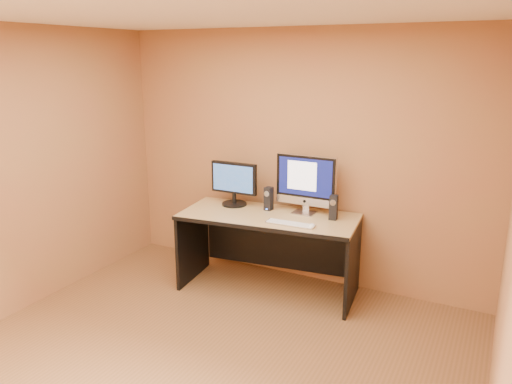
% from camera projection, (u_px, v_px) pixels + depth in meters
% --- Properties ---
extents(floor, '(4.00, 4.00, 0.00)m').
position_uv_depth(floor, '(193.00, 373.00, 3.78)').
color(floor, brown).
rests_on(floor, ground).
extents(walls, '(4.00, 4.00, 2.60)m').
position_uv_depth(walls, '(187.00, 209.00, 3.44)').
color(walls, olive).
rests_on(walls, ground).
extents(ceiling, '(4.00, 4.00, 0.00)m').
position_uv_depth(ceiling, '(180.00, 9.00, 3.09)').
color(ceiling, white).
rests_on(ceiling, walls).
extents(desk, '(1.81, 0.96, 0.80)m').
position_uv_depth(desk, '(268.00, 253.00, 5.02)').
color(desk, '#A68A53').
rests_on(desk, ground).
extents(imac, '(0.62, 0.23, 0.60)m').
position_uv_depth(imac, '(305.00, 184.00, 4.89)').
color(imac, '#B6B6BA').
rests_on(imac, desk).
extents(second_monitor, '(0.52, 0.27, 0.46)m').
position_uv_depth(second_monitor, '(234.00, 184.00, 5.19)').
color(second_monitor, black).
rests_on(second_monitor, desk).
extents(speaker_left, '(0.08, 0.08, 0.24)m').
position_uv_depth(speaker_left, '(269.00, 199.00, 5.05)').
color(speaker_left, black).
rests_on(speaker_left, desk).
extents(speaker_right, '(0.08, 0.09, 0.24)m').
position_uv_depth(speaker_right, '(334.00, 207.00, 4.75)').
color(speaker_right, black).
rests_on(speaker_right, desk).
extents(keyboard, '(0.47, 0.14, 0.02)m').
position_uv_depth(keyboard, '(290.00, 224.00, 4.63)').
color(keyboard, silver).
rests_on(keyboard, desk).
extents(mouse, '(0.08, 0.12, 0.04)m').
position_uv_depth(mouse, '(312.00, 226.00, 4.55)').
color(mouse, white).
rests_on(mouse, desk).
extents(cable_a, '(0.09, 0.23, 0.01)m').
position_uv_depth(cable_a, '(308.00, 210.00, 5.06)').
color(cable_a, black).
rests_on(cable_a, desk).
extents(cable_b, '(0.05, 0.19, 0.01)m').
position_uv_depth(cable_b, '(304.00, 209.00, 5.09)').
color(cable_b, black).
rests_on(cable_b, desk).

